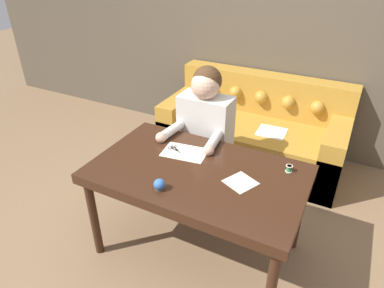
{
  "coord_description": "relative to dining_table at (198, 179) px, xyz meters",
  "views": [
    {
      "loc": [
        0.83,
        -1.65,
        2.0
      ],
      "look_at": [
        -0.09,
        0.13,
        0.82
      ],
      "focal_mm": 32.0,
      "sensor_mm": 36.0,
      "label": 1
    }
  ],
  "objects": [
    {
      "name": "couch",
      "position": [
        -0.05,
        1.41,
        -0.34
      ],
      "size": [
        1.79,
        0.85,
        0.85
      ],
      "color": "#B7842D",
      "rests_on": "ground_plane"
    },
    {
      "name": "pattern_paper_main",
      "position": [
        -0.18,
        0.15,
        0.07
      ],
      "size": [
        0.33,
        0.24,
        0.0
      ],
      "color": "beige",
      "rests_on": "dining_table"
    },
    {
      "name": "wall_back",
      "position": [
        -0.02,
        1.84,
        0.65
      ],
      "size": [
        8.0,
        0.06,
        2.6
      ],
      "color": "brown",
      "rests_on": "ground_plane"
    },
    {
      "name": "person",
      "position": [
        -0.22,
        0.56,
        -0.01
      ],
      "size": [
        0.47,
        0.55,
        1.22
      ],
      "color": "#33281E",
      "rests_on": "ground_plane"
    },
    {
      "name": "pin_cushion",
      "position": [
        -0.11,
        -0.29,
        0.1
      ],
      "size": [
        0.07,
        0.07,
        0.07
      ],
      "color": "#4C3828",
      "rests_on": "dining_table"
    },
    {
      "name": "thread_spool",
      "position": [
        0.53,
        0.25,
        0.09
      ],
      "size": [
        0.04,
        0.04,
        0.05
      ],
      "color": "#338C4C",
      "rests_on": "dining_table"
    },
    {
      "name": "ground_plane",
      "position": [
        -0.02,
        -0.0,
        -0.65
      ],
      "size": [
        16.0,
        16.0,
        0.0
      ],
      "primitive_type": "plane",
      "color": "#846647"
    },
    {
      "name": "pattern_paper_offcut",
      "position": [
        0.3,
        -0.01,
        0.07
      ],
      "size": [
        0.22,
        0.23,
        0.0
      ],
      "color": "beige",
      "rests_on": "dining_table"
    },
    {
      "name": "scissors",
      "position": [
        -0.25,
        0.15,
        0.07
      ],
      "size": [
        0.22,
        0.14,
        0.01
      ],
      "color": "silver",
      "rests_on": "dining_table"
    },
    {
      "name": "dining_table",
      "position": [
        0.0,
        0.0,
        0.0
      ],
      "size": [
        1.39,
        0.84,
        0.72
      ],
      "color": "#381E11",
      "rests_on": "ground_plane"
    }
  ]
}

